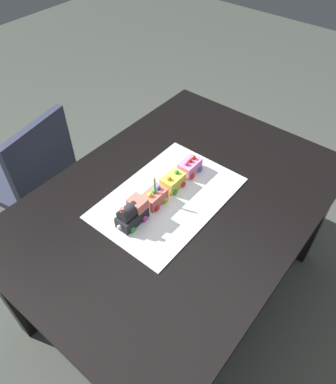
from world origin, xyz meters
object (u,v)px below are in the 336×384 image
at_px(dining_table, 178,215).
at_px(cake_car_flatbed_bubblegum, 190,166).
at_px(cake_car_caboose_coral, 154,197).
at_px(chair, 34,180).
at_px(cake_locomotive, 132,213).
at_px(cake_car_hopper_lemon, 173,181).
at_px(birthday_candle, 155,183).

xyz_separation_m(dining_table, cake_car_flatbed_bubblegum, (0.16, 0.06, 0.14)).
distance_m(dining_table, cake_car_caboose_coral, 0.17).
distance_m(chair, cake_car_caboose_coral, 0.84).
height_order(dining_table, cake_car_caboose_coral, cake_car_caboose_coral).
bearing_deg(chair, cake_locomotive, 76.74).
relative_size(cake_car_caboose_coral, cake_car_hopper_lemon, 1.00).
distance_m(cake_locomotive, cake_car_flatbed_bubblegum, 0.37).
bearing_deg(chair, cake_car_caboose_coral, 86.25).
bearing_deg(dining_table, cake_car_flatbed_bubblegum, 20.99).
distance_m(cake_car_caboose_coral, birthday_candle, 0.07).
bearing_deg(dining_table, chair, 102.08).
xyz_separation_m(cake_car_caboose_coral, cake_car_flatbed_bubblegum, (0.24, 0.00, 0.00)).
bearing_deg(cake_car_hopper_lemon, cake_car_caboose_coral, 180.00).
relative_size(cake_locomotive, cake_car_flatbed_bubblegum, 1.40).
bearing_deg(chair, dining_table, 91.05).
bearing_deg(cake_car_hopper_lemon, dining_table, -122.58).
relative_size(chair, cake_locomotive, 6.14).
height_order(chair, cake_locomotive, same).
height_order(cake_locomotive, cake_car_flatbed_bubblegum, cake_locomotive).
xyz_separation_m(cake_locomotive, cake_car_flatbed_bubblegum, (0.36, 0.00, -0.02)).
bearing_deg(cake_car_caboose_coral, cake_car_hopper_lemon, -0.00).
bearing_deg(birthday_candle, dining_table, -38.36).
relative_size(dining_table, cake_locomotive, 10.00).
relative_size(chair, cake_car_flatbed_bubblegum, 8.60).
relative_size(chair, cake_car_caboose_coral, 8.60).
bearing_deg(birthday_candle, cake_locomotive, 180.00).
xyz_separation_m(cake_locomotive, cake_car_caboose_coral, (0.13, 0.00, -0.02)).
xyz_separation_m(cake_car_caboose_coral, cake_car_hopper_lemon, (0.12, -0.00, -0.00)).
height_order(dining_table, cake_locomotive, cake_locomotive).
distance_m(cake_locomotive, cake_car_caboose_coral, 0.13).
bearing_deg(dining_table, cake_locomotive, 163.96).
height_order(chair, cake_car_hopper_lemon, chair).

